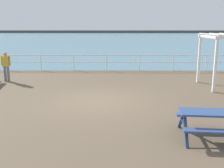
# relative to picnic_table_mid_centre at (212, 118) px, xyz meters

# --- Properties ---
(ground_plane) EXTENTS (30.00, 24.00, 0.20)m
(ground_plane) POSITION_rel_picnic_table_mid_centre_xyz_m (-3.36, 3.63, -0.68)
(ground_plane) COLOR brown
(sea_band) EXTENTS (142.00, 90.00, 0.01)m
(sea_band) POSITION_rel_picnic_table_mid_centre_xyz_m (-3.36, 56.38, -0.58)
(sea_band) COLOR teal
(sea_band) RESTS_ON ground
(distant_shoreline) EXTENTS (142.00, 6.00, 1.80)m
(distant_shoreline) POSITION_rel_picnic_table_mid_centre_xyz_m (-3.36, 99.38, -0.58)
(distant_shoreline) COLOR #4C4C47
(distant_shoreline) RESTS_ON ground
(seaward_railing) EXTENTS (23.07, 0.07, 1.08)m
(seaward_railing) POSITION_rel_picnic_table_mid_centre_xyz_m (-3.36, 11.38, 0.18)
(seaward_railing) COLOR white
(seaward_railing) RESTS_ON ground
(picnic_table_mid_centre) EXTENTS (1.91, 1.66, 0.80)m
(picnic_table_mid_centre) POSITION_rel_picnic_table_mid_centre_xyz_m (0.00, 0.00, 0.00)
(picnic_table_mid_centre) COLOR #334C84
(picnic_table_mid_centre) RESTS_ON ground
(visitor) EXTENTS (0.53, 0.24, 1.66)m
(visitor) POSITION_rel_picnic_table_mid_centre_xyz_m (-8.87, 7.62, 0.36)
(visitor) COLOR slate
(visitor) RESTS_ON ground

